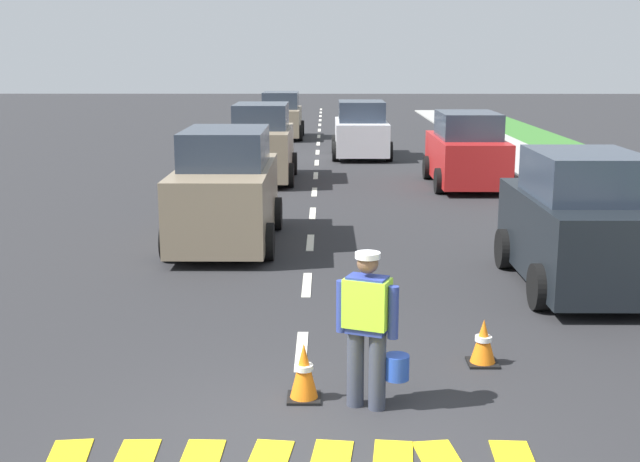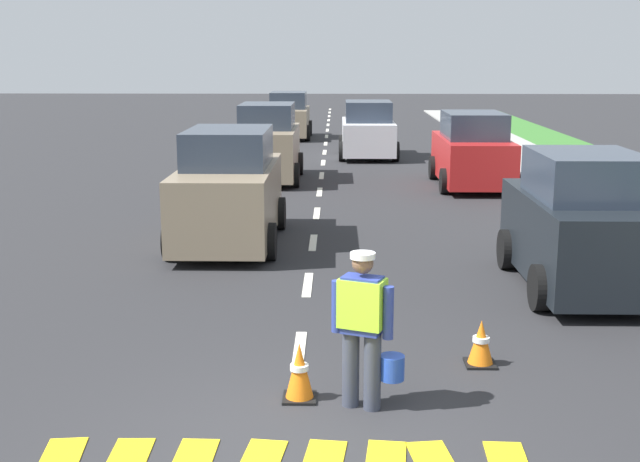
{
  "view_description": "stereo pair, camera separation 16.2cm",
  "coord_description": "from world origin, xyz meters",
  "px_view_note": "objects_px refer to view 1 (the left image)",
  "views": [
    {
      "loc": [
        0.3,
        -7.0,
        3.64
      ],
      "look_at": [
        0.22,
        4.71,
        1.1
      ],
      "focal_mm": 46.21,
      "sensor_mm": 36.0,
      "label": 1
    },
    {
      "loc": [
        0.46,
        -7.0,
        3.64
      ],
      "look_at": [
        0.22,
        4.71,
        1.1
      ],
      "focal_mm": 46.21,
      "sensor_mm": 36.0,
      "label": 2
    }
  ],
  "objects_px": {
    "car_parked_far": "(466,152)",
    "car_oncoming_third": "(281,117)",
    "car_outgoing_far": "(361,131)",
    "car_oncoming_second": "(262,145)",
    "traffic_cone_near": "(483,342)",
    "car_oncoming_lead": "(226,191)",
    "traffic_cone_far": "(304,372)",
    "road_worker": "(369,322)",
    "car_parked_curbside": "(580,225)"
  },
  "relations": [
    {
      "from": "car_parked_far",
      "to": "car_oncoming_third",
      "type": "bearing_deg",
      "value": 113.92
    },
    {
      "from": "car_outgoing_far",
      "to": "car_oncoming_second",
      "type": "relative_size",
      "value": 0.97
    },
    {
      "from": "traffic_cone_near",
      "to": "car_oncoming_lead",
      "type": "bearing_deg",
      "value": 120.84
    },
    {
      "from": "traffic_cone_far",
      "to": "car_oncoming_third",
      "type": "height_order",
      "value": "car_oncoming_third"
    },
    {
      "from": "road_worker",
      "to": "car_outgoing_far",
      "type": "bearing_deg",
      "value": 87.81
    },
    {
      "from": "road_worker",
      "to": "car_oncoming_third",
      "type": "height_order",
      "value": "car_oncoming_third"
    },
    {
      "from": "car_outgoing_far",
      "to": "car_parked_curbside",
      "type": "bearing_deg",
      "value": -80.73
    },
    {
      "from": "car_outgoing_far",
      "to": "car_parked_curbside",
      "type": "height_order",
      "value": "car_parked_curbside"
    },
    {
      "from": "car_oncoming_third",
      "to": "car_oncoming_second",
      "type": "xyz_separation_m",
      "value": [
        0.09,
        -12.21,
        0.11
      ]
    },
    {
      "from": "car_parked_curbside",
      "to": "traffic_cone_near",
      "type": "bearing_deg",
      "value": -122.41
    },
    {
      "from": "car_oncoming_lead",
      "to": "car_outgoing_far",
      "type": "bearing_deg",
      "value": 76.84
    },
    {
      "from": "road_worker",
      "to": "car_oncoming_lead",
      "type": "relative_size",
      "value": 0.39
    },
    {
      "from": "traffic_cone_far",
      "to": "car_parked_far",
      "type": "bearing_deg",
      "value": 74.1
    },
    {
      "from": "traffic_cone_near",
      "to": "car_oncoming_third",
      "type": "height_order",
      "value": "car_oncoming_third"
    },
    {
      "from": "car_parked_curbside",
      "to": "car_parked_far",
      "type": "height_order",
      "value": "car_parked_curbside"
    },
    {
      "from": "car_parked_curbside",
      "to": "car_oncoming_second",
      "type": "height_order",
      "value": "car_oncoming_second"
    },
    {
      "from": "car_parked_curbside",
      "to": "car_oncoming_lead",
      "type": "xyz_separation_m",
      "value": [
        -5.91,
        3.06,
        0.03
      ]
    },
    {
      "from": "traffic_cone_near",
      "to": "traffic_cone_far",
      "type": "bearing_deg",
      "value": -153.82
    },
    {
      "from": "road_worker",
      "to": "traffic_cone_far",
      "type": "relative_size",
      "value": 2.63
    },
    {
      "from": "road_worker",
      "to": "car_outgoing_far",
      "type": "distance_m",
      "value": 21.23
    },
    {
      "from": "traffic_cone_far",
      "to": "car_oncoming_second",
      "type": "relative_size",
      "value": 0.16
    },
    {
      "from": "car_outgoing_far",
      "to": "car_oncoming_second",
      "type": "bearing_deg",
      "value": -119.34
    },
    {
      "from": "traffic_cone_far",
      "to": "car_parked_curbside",
      "type": "height_order",
      "value": "car_parked_curbside"
    },
    {
      "from": "traffic_cone_far",
      "to": "traffic_cone_near",
      "type": "bearing_deg",
      "value": 26.18
    },
    {
      "from": "traffic_cone_near",
      "to": "car_outgoing_far",
      "type": "distance_m",
      "value": 20.01
    },
    {
      "from": "road_worker",
      "to": "car_oncoming_second",
      "type": "xyz_separation_m",
      "value": [
        -2.3,
        15.68,
        0.1
      ]
    },
    {
      "from": "traffic_cone_near",
      "to": "car_oncoming_third",
      "type": "xyz_separation_m",
      "value": [
        -3.83,
        26.67,
        0.65
      ]
    },
    {
      "from": "car_outgoing_far",
      "to": "traffic_cone_far",
      "type": "bearing_deg",
      "value": -94.05
    },
    {
      "from": "car_outgoing_far",
      "to": "car_parked_far",
      "type": "height_order",
      "value": "car_parked_far"
    },
    {
      "from": "traffic_cone_near",
      "to": "car_outgoing_far",
      "type": "bearing_deg",
      "value": 91.77
    },
    {
      "from": "road_worker",
      "to": "car_oncoming_third",
      "type": "distance_m",
      "value": 28.0
    },
    {
      "from": "road_worker",
      "to": "car_oncoming_lead",
      "type": "bearing_deg",
      "value": 107.37
    },
    {
      "from": "road_worker",
      "to": "traffic_cone_near",
      "type": "bearing_deg",
      "value": 40.63
    },
    {
      "from": "car_parked_curbside",
      "to": "car_parked_far",
      "type": "relative_size",
      "value": 0.91
    },
    {
      "from": "road_worker",
      "to": "car_oncoming_second",
      "type": "distance_m",
      "value": 15.85
    },
    {
      "from": "road_worker",
      "to": "car_parked_curbside",
      "type": "height_order",
      "value": "car_parked_curbside"
    },
    {
      "from": "car_oncoming_lead",
      "to": "car_parked_curbside",
      "type": "bearing_deg",
      "value": -27.38
    },
    {
      "from": "traffic_cone_far",
      "to": "car_oncoming_second",
      "type": "distance_m",
      "value": 15.59
    },
    {
      "from": "car_oncoming_second",
      "to": "car_oncoming_lead",
      "type": "distance_m",
      "value": 8.08
    },
    {
      "from": "car_oncoming_second",
      "to": "car_parked_far",
      "type": "bearing_deg",
      "value": -9.62
    },
    {
      "from": "car_outgoing_far",
      "to": "car_oncoming_lead",
      "type": "bearing_deg",
      "value": -103.16
    },
    {
      "from": "car_parked_far",
      "to": "car_oncoming_second",
      "type": "xyz_separation_m",
      "value": [
        -5.76,
        0.98,
        0.07
      ]
    },
    {
      "from": "traffic_cone_near",
      "to": "car_outgoing_far",
      "type": "height_order",
      "value": "car_outgoing_far"
    },
    {
      "from": "road_worker",
      "to": "car_parked_curbside",
      "type": "relative_size",
      "value": 0.44
    },
    {
      "from": "traffic_cone_near",
      "to": "car_outgoing_far",
      "type": "xyz_separation_m",
      "value": [
        -0.62,
        19.99,
        0.65
      ]
    },
    {
      "from": "car_oncoming_lead",
      "to": "car_parked_far",
      "type": "bearing_deg",
      "value": 50.63
    },
    {
      "from": "car_outgoing_far",
      "to": "car_oncoming_lead",
      "type": "height_order",
      "value": "car_oncoming_lead"
    },
    {
      "from": "road_worker",
      "to": "car_oncoming_second",
      "type": "height_order",
      "value": "car_oncoming_second"
    },
    {
      "from": "traffic_cone_far",
      "to": "car_oncoming_lead",
      "type": "distance_m",
      "value": 7.63
    },
    {
      "from": "car_oncoming_second",
      "to": "traffic_cone_near",
      "type": "bearing_deg",
      "value": -75.52
    }
  ]
}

